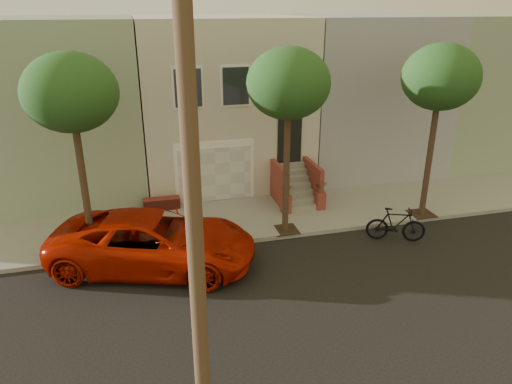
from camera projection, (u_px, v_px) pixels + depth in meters
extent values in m
plane|color=black|center=(294.00, 299.00, 13.06)|extent=(90.00, 90.00, 0.00)
cube|color=gray|center=(248.00, 218.00, 17.83)|extent=(40.00, 3.70, 0.15)
cube|color=#B9B19E|center=(218.00, 96.00, 21.76)|extent=(7.00, 8.00, 7.00)
cube|color=gray|center=(61.00, 104.00, 20.16)|extent=(6.50, 8.00, 7.00)
cube|color=gray|center=(352.00, 90.00, 23.36)|extent=(6.50, 8.00, 7.00)
cube|color=gray|center=(465.00, 85.00, 24.88)|extent=(6.50, 8.00, 7.00)
cube|color=white|center=(215.00, 171.00, 18.81)|extent=(3.20, 0.12, 2.50)
cube|color=silver|center=(215.00, 174.00, 18.79)|extent=(2.90, 0.06, 2.20)
cube|color=gray|center=(225.00, 219.00, 17.59)|extent=(3.20, 3.70, 0.02)
cube|color=maroon|center=(162.00, 204.00, 18.39)|extent=(1.40, 0.45, 0.44)
cube|color=black|center=(290.00, 139.00, 19.07)|extent=(1.00, 0.06, 2.00)
cube|color=#3F4751|center=(188.00, 88.00, 17.31)|extent=(1.00, 0.06, 1.40)
cube|color=white|center=(188.00, 88.00, 17.33)|extent=(1.15, 0.05, 1.55)
cube|color=#3F4751|center=(236.00, 86.00, 17.73)|extent=(1.00, 0.06, 1.40)
cube|color=white|center=(236.00, 86.00, 17.75)|extent=(1.15, 0.05, 1.55)
cube|color=#3F4751|center=(281.00, 84.00, 18.16)|extent=(1.00, 0.06, 1.40)
cube|color=white|center=(281.00, 84.00, 18.17)|extent=(1.15, 0.05, 1.55)
cube|color=gray|center=(303.00, 208.00, 18.31)|extent=(1.20, 0.28, 0.20)
cube|color=gray|center=(300.00, 200.00, 18.49)|extent=(1.20, 0.28, 0.20)
cube|color=gray|center=(298.00, 193.00, 18.67)|extent=(1.20, 0.28, 0.20)
cube|color=gray|center=(296.00, 186.00, 18.84)|extent=(1.20, 0.28, 0.20)
cube|color=gray|center=(294.00, 179.00, 19.02)|extent=(1.20, 0.28, 0.20)
cube|color=gray|center=(292.00, 172.00, 19.20)|extent=(1.20, 0.28, 0.20)
cube|color=gray|center=(290.00, 165.00, 19.38)|extent=(1.20, 0.28, 0.20)
cube|color=brown|center=(279.00, 185.00, 18.64)|extent=(0.18, 1.96, 1.60)
cube|color=brown|center=(312.00, 182.00, 18.97)|extent=(0.18, 1.96, 1.60)
cube|color=brown|center=(286.00, 204.00, 18.02)|extent=(0.35, 0.35, 0.70)
imported|color=#214B1A|center=(286.00, 190.00, 17.81)|extent=(0.40, 0.35, 0.45)
cube|color=brown|center=(320.00, 200.00, 18.35)|extent=(0.35, 0.35, 0.70)
imported|color=#214B1A|center=(321.00, 187.00, 18.13)|extent=(0.41, 0.35, 0.45)
cube|color=#2D2116|center=(94.00, 252.00, 15.21)|extent=(0.90, 0.90, 0.02)
cylinder|color=#3E2A1C|center=(85.00, 192.00, 14.43)|extent=(0.22, 0.22, 4.20)
ellipsoid|color=#214B1A|center=(70.00, 92.00, 13.30)|extent=(2.70, 2.57, 2.29)
cube|color=#2D2116|center=(285.00, 230.00, 16.74)|extent=(0.90, 0.90, 0.02)
cylinder|color=#3E2A1C|center=(286.00, 174.00, 15.96)|extent=(0.22, 0.22, 4.20)
ellipsoid|color=#214B1A|center=(289.00, 83.00, 14.83)|extent=(2.70, 2.57, 2.29)
cube|color=#2D2116|center=(421.00, 214.00, 18.03)|extent=(0.90, 0.90, 0.02)
cylinder|color=#3E2A1C|center=(429.00, 162.00, 17.25)|extent=(0.22, 0.22, 4.20)
ellipsoid|color=#214B1A|center=(441.00, 77.00, 16.12)|extent=(2.70, 2.57, 2.29)
cylinder|color=#432D1F|center=(192.00, 178.00, 7.62)|extent=(0.30, 0.30, 10.00)
imported|color=#B71703|center=(154.00, 241.00, 14.40)|extent=(6.80, 4.66, 1.73)
imported|color=black|center=(396.00, 224.00, 16.11)|extent=(2.07, 1.28, 1.20)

